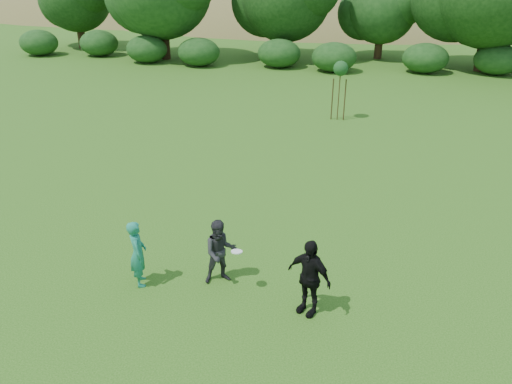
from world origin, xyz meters
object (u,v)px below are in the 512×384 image
at_px(player_black, 309,277).
at_px(player_grey, 220,252).
at_px(player_teal, 138,253).
at_px(sapling, 341,70).

bearing_deg(player_black, player_grey, -170.77).
distance_m(player_teal, player_black, 4.16).
distance_m(player_grey, sapling, 14.37).
distance_m(player_black, sapling, 14.95).
xyz_separation_m(player_teal, player_black, (4.16, -0.11, 0.07)).
bearing_deg(player_grey, player_black, -43.19).
relative_size(player_teal, player_grey, 1.02).
bearing_deg(sapling, player_teal, -103.28).
bearing_deg(player_grey, sapling, 56.95).
xyz_separation_m(player_teal, player_grey, (1.91, 0.55, -0.02)).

